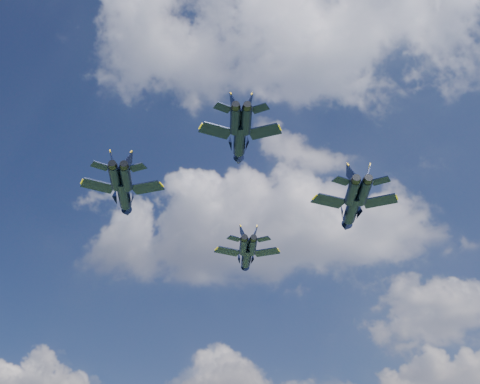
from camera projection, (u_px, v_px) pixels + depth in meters
name	position (u px, v px, depth m)	size (l,w,h in m)	color
jet_lead	(246.00, 257.00, 114.51)	(12.10, 16.19, 3.81)	black
jet_left	(124.00, 195.00, 97.01)	(12.82, 17.26, 4.06)	black
jet_right	(352.00, 209.00, 98.65)	(13.81, 18.28, 4.31)	black
jet_slot	(240.00, 141.00, 82.40)	(11.00, 14.67, 3.46)	black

